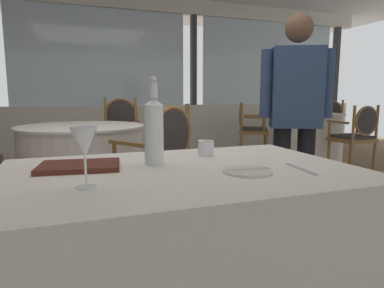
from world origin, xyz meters
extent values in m
plane|color=#756047|center=(0.00, 0.00, 0.00)|extent=(13.18, 13.18, 0.00)
cube|color=silver|center=(0.00, 3.40, 0.42)|extent=(10.14, 0.12, 0.85)
cube|color=silver|center=(0.00, 3.42, 1.63)|extent=(2.80, 0.02, 1.56)
cube|color=silver|center=(3.18, 3.42, 1.63)|extent=(2.80, 0.02, 1.56)
cube|color=#333338|center=(1.59, 3.40, 1.63)|extent=(0.08, 0.14, 1.56)
cube|color=#333338|center=(4.77, 3.40, 1.63)|extent=(0.08, 0.14, 1.56)
cube|color=white|center=(-0.09, -1.10, 0.72)|extent=(1.38, 0.90, 0.02)
cube|color=white|center=(-0.09, -1.10, 0.36)|extent=(1.34, 0.87, 0.71)
cylinder|color=silver|center=(0.12, -1.24, 0.74)|extent=(0.19, 0.19, 0.01)
cube|color=silver|center=(0.12, -1.24, 0.74)|extent=(0.18, 0.03, 0.00)
cube|color=silver|center=(0.34, -1.27, 0.74)|extent=(0.04, 0.20, 0.00)
cylinder|color=white|center=(-0.17, -0.98, 0.86)|extent=(0.08, 0.08, 0.25)
cone|color=white|center=(-0.17, -0.98, 1.00)|extent=(0.08, 0.08, 0.03)
cylinder|color=white|center=(-0.17, -0.98, 1.04)|extent=(0.04, 0.04, 0.06)
sphere|color=silver|center=(-0.17, -0.98, 1.08)|extent=(0.03, 0.03, 0.03)
cylinder|color=white|center=(-0.46, -1.26, 0.74)|extent=(0.06, 0.06, 0.00)
cylinder|color=white|center=(-0.46, -1.26, 0.78)|extent=(0.01, 0.01, 0.09)
cone|color=white|center=(-0.46, -1.26, 0.88)|extent=(0.08, 0.08, 0.09)
cylinder|color=white|center=(0.11, -0.86, 0.77)|extent=(0.07, 0.07, 0.07)
cube|color=#512319|center=(-0.47, -0.96, 0.74)|extent=(0.33, 0.25, 0.02)
cylinder|color=white|center=(3.06, 2.03, 0.72)|extent=(1.06, 1.06, 0.02)
cylinder|color=white|center=(3.06, 2.03, 0.36)|extent=(1.03, 1.03, 0.71)
cube|color=olive|center=(2.30, 2.46, 0.43)|extent=(0.63, 0.63, 0.05)
cube|color=#383333|center=(2.30, 2.46, 0.47)|extent=(0.58, 0.58, 0.04)
cylinder|color=olive|center=(2.57, 2.53, 0.20)|extent=(0.04, 0.04, 0.41)
cylinder|color=olive|center=(2.38, 2.18, 0.20)|extent=(0.04, 0.04, 0.41)
cylinder|color=olive|center=(2.22, 2.73, 0.20)|extent=(0.04, 0.04, 0.41)
cylinder|color=olive|center=(2.03, 2.38, 0.20)|extent=(0.04, 0.04, 0.41)
cylinder|color=olive|center=(2.22, 2.73, 0.68)|extent=(0.04, 0.04, 0.45)
cylinder|color=olive|center=(2.03, 2.38, 0.68)|extent=(0.04, 0.04, 0.45)
ellipsoid|color=#383333|center=(2.11, 2.56, 0.70)|extent=(0.23, 0.37, 0.38)
torus|color=olive|center=(2.11, 2.56, 0.70)|extent=(0.22, 0.36, 0.39)
cube|color=olive|center=(2.44, 2.66, 0.68)|extent=(0.34, 0.21, 0.03)
cylinder|color=olive|center=(2.56, 2.60, 0.57)|extent=(0.03, 0.03, 0.22)
cube|color=olive|center=(2.20, 2.23, 0.68)|extent=(0.34, 0.21, 0.03)
cylinder|color=olive|center=(2.32, 2.16, 0.57)|extent=(0.03, 0.03, 0.22)
cube|color=olive|center=(3.07, 1.16, 0.42)|extent=(0.47, 0.47, 0.05)
cube|color=#383333|center=(3.07, 1.16, 0.47)|extent=(0.43, 0.43, 0.04)
cylinder|color=olive|center=(2.87, 1.36, 0.20)|extent=(0.04, 0.04, 0.40)
cylinder|color=olive|center=(3.27, 1.36, 0.20)|extent=(0.04, 0.04, 0.40)
cylinder|color=olive|center=(2.88, 0.96, 0.20)|extent=(0.04, 0.04, 0.40)
cylinder|color=olive|center=(3.28, 0.97, 0.20)|extent=(0.04, 0.04, 0.40)
cylinder|color=olive|center=(2.88, 0.96, 0.67)|extent=(0.04, 0.04, 0.45)
cylinder|color=olive|center=(3.28, 0.97, 0.67)|extent=(0.04, 0.04, 0.45)
ellipsoid|color=#383333|center=(3.08, 0.95, 0.69)|extent=(0.39, 0.06, 0.38)
torus|color=olive|center=(3.08, 0.95, 0.69)|extent=(0.39, 0.04, 0.39)
cube|color=olive|center=(2.82, 1.18, 0.67)|extent=(0.04, 0.37, 0.03)
cylinder|color=olive|center=(2.82, 1.32, 0.56)|extent=(0.03, 0.03, 0.22)
cube|color=olive|center=(3.32, 1.19, 0.67)|extent=(0.04, 0.37, 0.03)
cylinder|color=olive|center=(3.32, 1.33, 0.56)|extent=(0.03, 0.03, 0.22)
cube|color=olive|center=(3.81, 2.48, 0.45)|extent=(0.63, 0.63, 0.05)
cube|color=#383333|center=(3.81, 2.48, 0.49)|extent=(0.58, 0.58, 0.04)
cylinder|color=olive|center=(3.74, 2.21, 0.21)|extent=(0.04, 0.04, 0.43)
cylinder|color=olive|center=(3.53, 2.55, 0.21)|extent=(0.04, 0.04, 0.43)
cylinder|color=olive|center=(4.08, 2.41, 0.21)|extent=(0.04, 0.04, 0.43)
cylinder|color=olive|center=(3.88, 2.75, 0.21)|extent=(0.04, 0.04, 0.43)
cylinder|color=olive|center=(4.08, 2.41, 0.71)|extent=(0.04, 0.04, 0.46)
cylinder|color=olive|center=(3.88, 2.75, 0.71)|extent=(0.04, 0.04, 0.46)
ellipsoid|color=#383333|center=(3.99, 2.59, 0.73)|extent=(0.24, 0.36, 0.39)
torus|color=olive|center=(3.99, 2.59, 0.73)|extent=(0.23, 0.36, 0.40)
cube|color=olive|center=(3.92, 2.26, 0.70)|extent=(0.33, 0.22, 0.03)
cylinder|color=olive|center=(3.80, 2.18, 0.59)|extent=(0.03, 0.03, 0.22)
cube|color=olive|center=(3.66, 2.68, 0.70)|extent=(0.33, 0.22, 0.03)
cylinder|color=olive|center=(3.54, 2.61, 0.59)|extent=(0.03, 0.03, 0.22)
cylinder|color=white|center=(-0.42, 1.03, 0.72)|extent=(1.19, 1.19, 0.02)
cylinder|color=white|center=(-0.42, 1.03, 0.36)|extent=(1.15, 1.15, 0.71)
cube|color=olive|center=(0.10, 0.25, 0.42)|extent=(0.64, 0.64, 0.05)
cube|color=#383333|center=(0.10, 0.25, 0.47)|extent=(0.59, 0.59, 0.04)
cylinder|color=olive|center=(-0.18, 0.30, 0.20)|extent=(0.04, 0.04, 0.40)
cylinder|color=olive|center=(0.15, 0.52, 0.20)|extent=(0.04, 0.04, 0.40)
cylinder|color=olive|center=(0.04, -0.03, 0.20)|extent=(0.04, 0.04, 0.40)
cylinder|color=olive|center=(0.37, 0.19, 0.20)|extent=(0.04, 0.04, 0.40)
cylinder|color=olive|center=(0.04, -0.03, 0.70)|extent=(0.04, 0.04, 0.51)
cylinder|color=olive|center=(0.37, 0.19, 0.70)|extent=(0.04, 0.04, 0.51)
ellipsoid|color=#383333|center=(0.21, 0.07, 0.73)|extent=(0.35, 0.26, 0.43)
torus|color=olive|center=(0.21, 0.07, 0.73)|extent=(0.38, 0.27, 0.44)
cube|color=olive|center=(-0.12, 0.13, 0.67)|extent=(0.23, 0.33, 0.03)
cylinder|color=olive|center=(-0.20, 0.24, 0.56)|extent=(0.03, 0.03, 0.22)
cube|color=olive|center=(0.29, 0.40, 0.67)|extent=(0.23, 0.33, 0.03)
cylinder|color=olive|center=(0.22, 0.52, 0.56)|extent=(0.03, 0.03, 0.22)
cube|color=olive|center=(0.00, 1.86, 0.45)|extent=(0.62, 0.62, 0.05)
cube|color=#383333|center=(0.00, 1.86, 0.49)|extent=(0.57, 0.57, 0.04)
cylinder|color=olive|center=(0.09, 1.60, 0.21)|extent=(0.04, 0.04, 0.42)
cylinder|color=olive|center=(-0.26, 1.77, 0.21)|extent=(0.04, 0.04, 0.42)
cylinder|color=olive|center=(0.27, 1.95, 0.21)|extent=(0.04, 0.04, 0.42)
cylinder|color=olive|center=(-0.09, 2.13, 0.21)|extent=(0.04, 0.04, 0.42)
cylinder|color=olive|center=(0.27, 1.95, 0.74)|extent=(0.04, 0.04, 0.53)
cylinder|color=olive|center=(-0.09, 2.13, 0.74)|extent=(0.04, 0.04, 0.53)
ellipsoid|color=#383333|center=(0.10, 2.06, 0.76)|extent=(0.37, 0.22, 0.44)
torus|color=olive|center=(0.10, 2.06, 0.76)|extent=(0.42, 0.23, 0.45)
cube|color=olive|center=(0.22, 1.73, 0.69)|extent=(0.20, 0.34, 0.03)
cylinder|color=olive|center=(0.15, 1.61, 0.58)|extent=(0.03, 0.03, 0.22)
cube|color=olive|center=(-0.23, 1.96, 0.69)|extent=(0.20, 0.34, 0.03)
cylinder|color=olive|center=(-0.29, 1.83, 0.58)|extent=(0.03, 0.03, 0.22)
cylinder|color=olive|center=(-1.16, 1.19, 0.21)|extent=(0.04, 0.04, 0.42)
cylinder|color=black|center=(1.00, -0.20, 0.39)|extent=(0.13, 0.13, 0.78)
cylinder|color=black|center=(1.16, -0.28, 0.39)|extent=(0.13, 0.13, 0.78)
cube|color=#334770|center=(1.08, -0.24, 1.08)|extent=(0.41, 0.33, 0.59)
sphere|color=brown|center=(1.08, -0.24, 1.50)|extent=(0.20, 0.20, 0.20)
cylinder|color=#334770|center=(0.88, -0.14, 1.10)|extent=(0.09, 0.09, 0.50)
cylinder|color=#334770|center=(1.28, -0.33, 1.10)|extent=(0.09, 0.09, 0.50)
camera|label=1|loc=(-0.49, -2.32, 1.02)|focal=31.12mm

